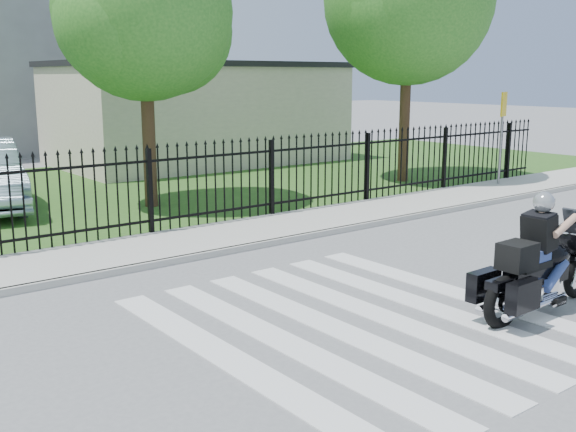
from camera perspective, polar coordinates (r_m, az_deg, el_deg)
ground at (r=9.06m, az=6.02°, el=-8.92°), size 120.00×120.00×0.00m
crosswalk at (r=9.05m, az=6.02°, el=-8.89°), size 5.00×5.50×0.01m
sidewalk at (r=12.94m, az=-9.47°, el=-2.39°), size 40.00×2.00×0.12m
curb at (r=12.09m, az=-7.21°, el=-3.33°), size 40.00×0.12×0.12m
grass_strip at (r=19.28m, az=-19.46°, el=1.60°), size 40.00×12.00×0.02m
iron_fence at (r=13.64m, az=-11.60°, el=1.87°), size 26.00×0.04×1.80m
tree_mid at (r=16.86m, az=-12.13°, el=16.54°), size 4.20×4.20×6.78m
building_low at (r=25.61m, az=-7.59°, el=8.44°), size 10.00×6.00×3.50m
building_low_roof at (r=25.58m, az=-7.70°, el=12.58°), size 10.20×6.20×0.20m
motorcycle_rider at (r=9.79m, az=20.64°, el=-3.70°), size 2.61×0.78×1.72m
traffic_sign at (r=20.34m, az=17.71°, el=7.85°), size 0.55×0.26×2.63m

